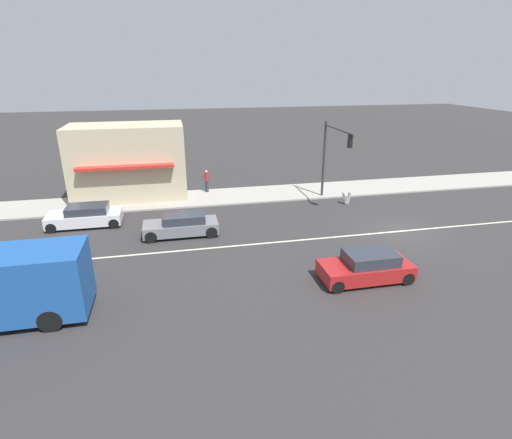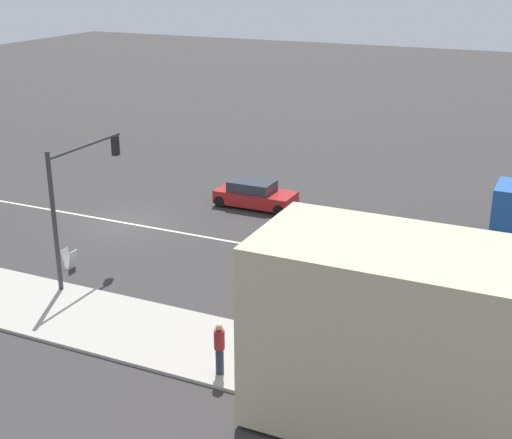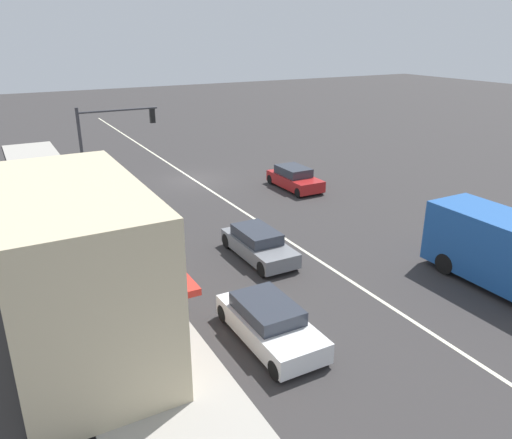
# 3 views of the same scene
# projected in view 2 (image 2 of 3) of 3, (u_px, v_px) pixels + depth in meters

# --- Properties ---
(ground_plane) EXTENTS (160.00, 160.00, 0.00)m
(ground_plane) POSITION_uv_depth(u_px,v_px,m) (499.00, 289.00, 28.45)
(ground_plane) COLOR #333030
(sidewalk_right) EXTENTS (4.00, 73.00, 0.12)m
(sidewalk_right) POSITION_uv_depth(u_px,v_px,m) (477.00, 413.00, 20.57)
(sidewalk_right) COLOR #A8A399
(sidewalk_right) RESTS_ON ground
(lane_marking_center) EXTENTS (0.16, 60.00, 0.01)m
(lane_marking_center) POSITION_uv_depth(u_px,v_px,m) (124.00, 223.00, 35.54)
(lane_marking_center) COLOR beige
(lane_marking_center) RESTS_ON ground
(building_corner_store) EXTENTS (4.81, 8.17, 5.35)m
(building_corner_store) POSITION_uv_depth(u_px,v_px,m) (404.00, 338.00, 19.19)
(building_corner_store) COLOR #C6B793
(building_corner_store) RESTS_ON sidewalk_right
(traffic_signal_main) EXTENTS (4.59, 0.34, 5.60)m
(traffic_signal_main) POSITION_uv_depth(u_px,v_px,m) (76.00, 188.00, 28.08)
(traffic_signal_main) COLOR #333338
(traffic_signal_main) RESTS_ON sidewalk_right
(pedestrian) EXTENTS (0.34, 0.34, 1.74)m
(pedestrian) POSITION_uv_depth(u_px,v_px,m) (219.00, 348.00, 22.13)
(pedestrian) COLOR #282D42
(pedestrian) RESTS_ON sidewalk_right
(warning_aframe_sign) EXTENTS (0.45, 0.53, 0.84)m
(warning_aframe_sign) POSITION_uv_depth(u_px,v_px,m) (70.00, 259.00, 30.18)
(warning_aframe_sign) COLOR silver
(warning_aframe_sign) RESTS_ON ground
(van_white) EXTENTS (1.91, 4.40, 1.32)m
(van_white) POSITION_uv_depth(u_px,v_px,m) (510.00, 336.00, 23.62)
(van_white) COLOR silver
(van_white) RESTS_ON ground
(suv_grey) EXTENTS (1.76, 4.32, 1.31)m
(suv_grey) POSITION_uv_depth(u_px,v_px,m) (365.00, 274.00, 28.30)
(suv_grey) COLOR slate
(suv_grey) RESTS_ON ground
(hatchback_red) EXTENTS (1.87, 4.20, 1.40)m
(hatchback_red) POSITION_uv_depth(u_px,v_px,m) (255.00, 195.00, 37.64)
(hatchback_red) COLOR #AD1E1E
(hatchback_red) RESTS_ON ground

